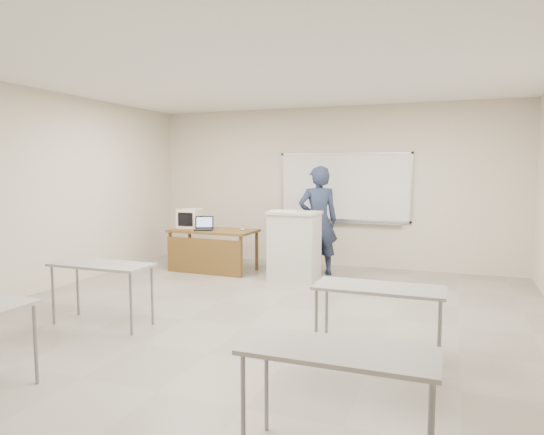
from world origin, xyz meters
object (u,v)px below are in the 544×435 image
at_px(whiteboard, 344,188).
at_px(crt_monitor, 190,218).
at_px(instructor_desk, 211,241).
at_px(mouse, 242,229).
at_px(presenter, 318,221).
at_px(laptop, 205,227).
at_px(podium, 294,246).
at_px(keyboard, 283,211).

height_order(whiteboard, crt_monitor, whiteboard).
xyz_separation_m(whiteboard, crt_monitor, (-2.65, -1.13, -0.56)).
xyz_separation_m(instructor_desk, mouse, (0.55, 0.16, 0.21)).
height_order(instructor_desk, presenter, presenter).
relative_size(laptop, mouse, 3.35).
bearing_deg(podium, laptop, 178.39).
xyz_separation_m(podium, laptop, (-1.70, 0.09, 0.23)).
distance_m(crt_monitor, mouse, 1.11).
xyz_separation_m(mouse, keyboard, (0.90, -0.38, 0.39)).
bearing_deg(presenter, whiteboard, -131.39).
xyz_separation_m(whiteboard, keyboard, (-0.65, -1.59, -0.33)).
height_order(whiteboard, presenter, whiteboard).
distance_m(podium, laptop, 1.72).
height_order(podium, mouse, podium).
relative_size(whiteboard, mouse, 25.43).
bearing_deg(laptop, whiteboard, 9.35).
height_order(crt_monitor, keyboard, keyboard).
bearing_deg(mouse, presenter, 20.02).
height_order(podium, laptop, podium).
xyz_separation_m(crt_monitor, presenter, (2.40, 0.22, 0.02)).
relative_size(whiteboard, keyboard, 5.69).
xyz_separation_m(keyboard, presenter, (0.40, 0.68, -0.21)).
bearing_deg(podium, crt_monitor, 172.41).
relative_size(whiteboard, crt_monitor, 5.77).
bearing_deg(laptop, keyboard, -30.37).
relative_size(whiteboard, podium, 2.17).
xyz_separation_m(whiteboard, presenter, (-0.25, -0.91, -0.54)).
distance_m(whiteboard, instructor_desk, 2.67).
bearing_deg(instructor_desk, whiteboard, 35.13).
relative_size(podium, laptop, 3.50).
bearing_deg(keyboard, crt_monitor, 155.13).
distance_m(podium, crt_monitor, 2.20).
bearing_deg(presenter, crt_monitor, -20.60).
bearing_deg(instructor_desk, podium, -1.52).
relative_size(instructor_desk, podium, 1.35).
bearing_deg(presenter, mouse, -12.97).
height_order(crt_monitor, mouse, crt_monitor).
bearing_deg(instructor_desk, presenter, 16.03).
bearing_deg(presenter, keyboard, 33.71).
relative_size(instructor_desk, keyboard, 3.52).
xyz_separation_m(laptop, mouse, (0.65, 0.17, -0.04)).
distance_m(instructor_desk, crt_monitor, 0.70).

